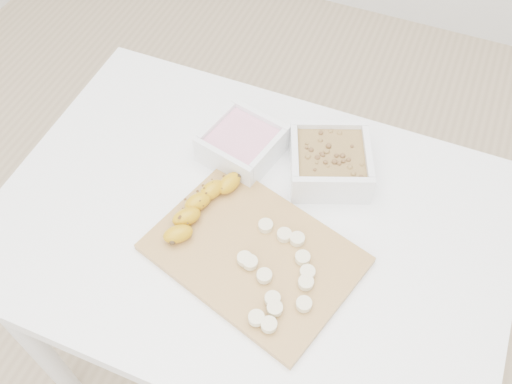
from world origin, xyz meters
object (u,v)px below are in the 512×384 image
at_px(cutting_board, 254,254).
at_px(banana, 200,208).
at_px(bowl_yogurt, 242,144).
at_px(table, 251,246).
at_px(bowl_granola, 330,161).

relative_size(cutting_board, banana, 1.87).
bearing_deg(bowl_yogurt, banana, -93.71).
bearing_deg(cutting_board, bowl_yogurt, 118.31).
xyz_separation_m(cutting_board, banana, (-0.13, 0.04, 0.02)).
bearing_deg(cutting_board, banana, 162.33).
xyz_separation_m(table, banana, (-0.09, -0.03, 0.13)).
height_order(table, cutting_board, cutting_board).
distance_m(table, banana, 0.16).
height_order(bowl_yogurt, banana, bowl_yogurt).
distance_m(table, cutting_board, 0.13).
bearing_deg(banana, bowl_granola, 72.58).
xyz_separation_m(bowl_yogurt, bowl_granola, (0.18, 0.02, 0.00)).
bearing_deg(banana, table, 42.84).
bearing_deg(table, bowl_granola, 59.12).
bearing_deg(bowl_yogurt, table, -61.70).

